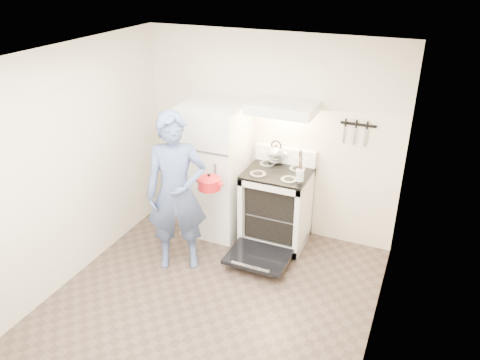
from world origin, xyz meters
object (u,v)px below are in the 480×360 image
object	(u,v)px
stove_body	(276,208)
person	(176,193)
refrigerator	(215,169)
tea_kettle	(276,152)
dutch_oven	(209,184)

from	to	relation	value
stove_body	person	size ratio (longest dim) A/B	0.50
refrigerator	tea_kettle	bearing A→B (deg)	19.17
refrigerator	dutch_oven	world-z (taller)	refrigerator
person	dutch_oven	world-z (taller)	person
dutch_oven	stove_body	bearing A→B (deg)	44.27
tea_kettle	dutch_oven	world-z (taller)	tea_kettle
refrigerator	tea_kettle	size ratio (longest dim) A/B	5.69
stove_body	dutch_oven	distance (m)	0.97
person	tea_kettle	bearing A→B (deg)	28.59
tea_kettle	person	size ratio (longest dim) A/B	0.16
refrigerator	stove_body	bearing A→B (deg)	1.77
refrigerator	tea_kettle	world-z (taller)	refrigerator
stove_body	person	world-z (taller)	person
stove_body	tea_kettle	bearing A→B (deg)	115.59
person	dutch_oven	xyz separation A→B (m)	(0.25, 0.30, 0.03)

